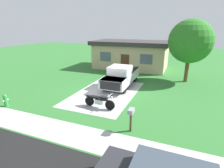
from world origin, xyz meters
TOP-DOWN VIEW (x-y plane):
  - ground_plane at (0.00, 0.00)m, footprint 80.00×80.00m
  - driveway_pad at (0.00, 0.00)m, footprint 4.62×7.68m
  - sidewalk_strip at (0.00, -6.00)m, footprint 36.00×1.80m
  - motorcycle at (0.73, -2.70)m, footprint 2.21×0.70m
  - pickup_truck at (0.50, 2.41)m, footprint 2.07×5.65m
  - fire_hydrant at (-5.27, -4.92)m, footprint 0.32×0.40m
  - mailbox at (3.44, -4.64)m, footprint 0.26×0.48m
  - shade_tree at (6.01, 5.95)m, footprint 4.06×4.06m
  - neighbor_house at (-0.85, 10.00)m, footprint 9.60×5.60m

SIDE VIEW (x-z plane):
  - ground_plane at x=0.00m, z-range 0.00..0.00m
  - driveway_pad at x=0.00m, z-range 0.00..0.01m
  - sidewalk_strip at x=0.00m, z-range 0.00..0.01m
  - fire_hydrant at x=-5.27m, z-range -0.01..0.86m
  - motorcycle at x=0.73m, z-range -0.07..1.02m
  - pickup_truck at x=0.50m, z-range 0.00..1.90m
  - mailbox at x=3.44m, z-range 0.35..1.61m
  - neighbor_house at x=-0.85m, z-range 0.04..3.54m
  - shade_tree at x=6.01m, z-range 0.93..6.87m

